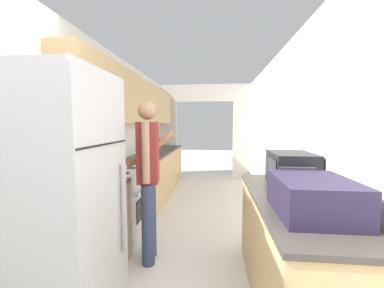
{
  "coord_description": "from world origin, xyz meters",
  "views": [
    {
      "loc": [
        0.29,
        -0.94,
        1.46
      ],
      "look_at": [
        -0.13,
        3.37,
        1.08
      ],
      "focal_mm": 22.0,
      "sensor_mm": 36.0,
      "label": 1
    }
  ],
  "objects_px": {
    "range_oven": "(119,205)",
    "suitcase": "(312,196)",
    "refrigerator": "(59,199)",
    "microwave": "(291,169)",
    "person": "(148,176)"
  },
  "relations": [
    {
      "from": "microwave",
      "to": "person",
      "type": "bearing_deg",
      "value": 176.42
    },
    {
      "from": "refrigerator",
      "to": "suitcase",
      "type": "height_order",
      "value": "refrigerator"
    },
    {
      "from": "range_oven",
      "to": "person",
      "type": "height_order",
      "value": "person"
    },
    {
      "from": "suitcase",
      "to": "microwave",
      "type": "xyz_separation_m",
      "value": [
        0.1,
        0.75,
        0.03
      ]
    },
    {
      "from": "refrigerator",
      "to": "suitcase",
      "type": "xyz_separation_m",
      "value": [
        1.76,
        -0.05,
        0.09
      ]
    },
    {
      "from": "range_oven",
      "to": "suitcase",
      "type": "bearing_deg",
      "value": -34.34
    },
    {
      "from": "refrigerator",
      "to": "microwave",
      "type": "bearing_deg",
      "value": 20.79
    },
    {
      "from": "range_oven",
      "to": "person",
      "type": "xyz_separation_m",
      "value": [
        0.5,
        -0.4,
        0.46
      ]
    },
    {
      "from": "person",
      "to": "microwave",
      "type": "xyz_separation_m",
      "value": [
        1.41,
        -0.09,
        0.12
      ]
    },
    {
      "from": "suitcase",
      "to": "microwave",
      "type": "relative_size",
      "value": 1.14
    },
    {
      "from": "person",
      "to": "range_oven",
      "type": "bearing_deg",
      "value": 43.83
    },
    {
      "from": "range_oven",
      "to": "suitcase",
      "type": "xyz_separation_m",
      "value": [
        1.82,
        -1.24,
        0.55
      ]
    },
    {
      "from": "person",
      "to": "suitcase",
      "type": "distance_m",
      "value": 1.56
    },
    {
      "from": "refrigerator",
      "to": "microwave",
      "type": "distance_m",
      "value": 1.98
    },
    {
      "from": "microwave",
      "to": "suitcase",
      "type": "bearing_deg",
      "value": -97.24
    }
  ]
}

